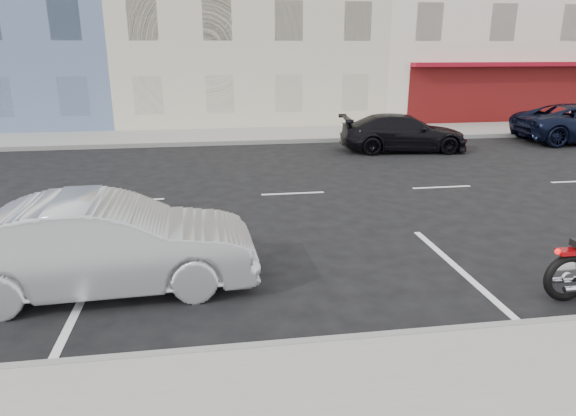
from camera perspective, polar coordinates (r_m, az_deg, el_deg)
name	(u,v)px	position (r m, az deg, el deg)	size (l,w,h in m)	color
ground	(369,190)	(13.48, 8.97, 1.95)	(120.00, 120.00, 0.00)	black
sidewalk_far	(185,137)	(21.37, -11.35, 7.76)	(80.00, 3.40, 0.15)	gray
curb_near	(136,360)	(6.46, -16.58, -15.92)	(80.00, 0.12, 0.16)	gray
curb_far	(184,144)	(19.69, -11.53, 6.96)	(80.00, 0.12, 0.16)	gray
bldg_cream	(243,3)	(28.81, -5.06, 21.79)	(12.00, 12.00, 11.50)	beige
fire_hydrant	(571,118)	(26.48, 28.95, 8.77)	(0.20, 0.20, 0.72)	beige
sedan_silver	(106,245)	(8.16, -19.54, -3.87)	(1.55, 4.45, 1.47)	#ABAFB3
car_far	(403,133)	(18.81, 12.69, 8.16)	(1.81, 4.46, 1.30)	black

